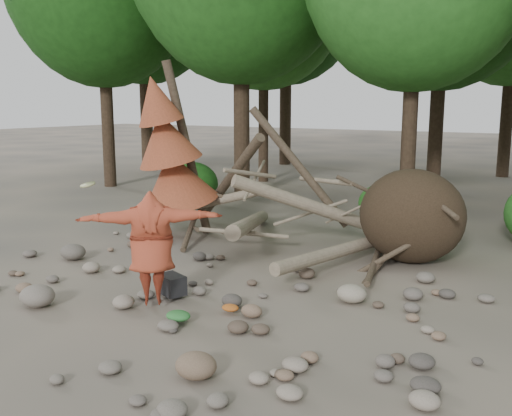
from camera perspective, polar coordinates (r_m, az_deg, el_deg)
The scene contains 13 objects.
ground at distance 10.00m, azimuth -7.04°, elevation -8.99°, with size 120.00×120.00×0.00m, color #514C44.
deadfall_pile at distance 12.45m, azimuth 12.66°, elevation -0.74°, with size 8.55×5.24×3.30m.
dead_conifer at distance 14.07m, azimuth -8.63°, elevation 5.45°, with size 2.06×2.16×4.35m.
bush_left at distance 18.67m, azimuth -6.56°, elevation 2.42°, with size 1.80×1.80×1.44m, color #1B5015.
bush_mid at distance 16.22m, azimuth 12.65°, elevation 0.44°, with size 1.40×1.40×1.12m, color #25651D.
frisbee_thrower at distance 9.37m, azimuth -10.43°, elevation -3.92°, with size 3.10×1.93×1.87m.
backpack at distance 10.06m, azimuth -8.43°, elevation -7.90°, with size 0.50×0.33×0.33m, color black.
cloth_green at distance 8.93m, azimuth -7.78°, elevation -10.92°, with size 0.39×0.33×0.15m, color #2C6E31.
cloth_orange at distance 9.25m, azimuth -2.58°, elevation -10.23°, with size 0.28×0.23×0.10m, color #A8541C.
boulder_front_left at distance 10.18m, azimuth -21.03°, elevation -8.20°, with size 0.60×0.54×0.36m, color slate.
boulder_front_right at distance 7.26m, azimuth -6.02°, elevation -15.40°, with size 0.53×0.48×0.32m, color brown.
boulder_mid_right at distance 9.84m, azimuth 9.55°, elevation -8.44°, with size 0.51×0.46×0.31m, color gray.
boulder_mid_left at distance 12.86m, azimuth -17.83°, elevation -4.21°, with size 0.56×0.51×0.34m, color #5E574F.
Camera 1 is at (5.93, -7.34, 3.32)m, focal length 40.00 mm.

